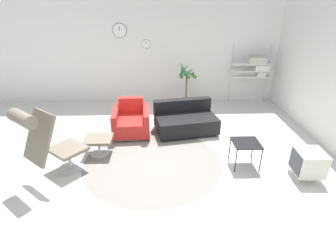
# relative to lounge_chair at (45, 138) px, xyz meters

# --- Properties ---
(ground_plane) EXTENTS (12.00, 12.00, 0.00)m
(ground_plane) POSITION_rel_lounge_chair_xyz_m (1.74, 0.62, -0.77)
(ground_plane) COLOR silver
(wall_back) EXTENTS (12.00, 0.09, 2.80)m
(wall_back) POSITION_rel_lounge_chair_xyz_m (1.74, 3.88, 0.63)
(wall_back) COLOR silver
(wall_back) RESTS_ON ground_plane
(round_rug) EXTENTS (2.58, 2.58, 0.01)m
(round_rug) POSITION_rel_lounge_chair_xyz_m (1.67, 0.44, -0.77)
(round_rug) COLOR slate
(round_rug) RESTS_ON ground_plane
(lounge_chair) EXTENTS (1.03, 1.09, 1.29)m
(lounge_chair) POSITION_rel_lounge_chair_xyz_m (0.00, 0.00, 0.00)
(lounge_chair) COLOR #BCBCC1
(lounge_chair) RESTS_ON ground_plane
(ottoman) EXTENTS (0.53, 0.45, 0.35)m
(ottoman) POSITION_rel_lounge_chair_xyz_m (0.63, 0.76, -0.50)
(ottoman) COLOR #BCBCC1
(ottoman) RESTS_ON ground_plane
(armchair_red) EXTENTS (0.85, 0.95, 0.74)m
(armchair_red) POSITION_rel_lounge_chair_xyz_m (1.17, 1.68, -0.50)
(armchair_red) COLOR silver
(armchair_red) RESTS_ON ground_plane
(couch_low) EXTENTS (1.48, 1.08, 0.68)m
(couch_low) POSITION_rel_lounge_chair_xyz_m (2.40, 1.74, -0.52)
(couch_low) COLOR black
(couch_low) RESTS_ON ground_plane
(side_table) EXTENTS (0.48, 0.48, 0.47)m
(side_table) POSITION_rel_lounge_chair_xyz_m (3.35, 0.29, -0.35)
(side_table) COLOR black
(side_table) RESTS_ON ground_plane
(crt_television) EXTENTS (0.47, 0.49, 0.49)m
(crt_television) POSITION_rel_lounge_chair_xyz_m (4.30, -0.10, -0.50)
(crt_television) COLOR beige
(crt_television) RESTS_ON ground_plane
(potted_plant) EXTENTS (0.54, 0.53, 1.31)m
(potted_plant) POSITION_rel_lounge_chair_xyz_m (2.56, 3.28, -0.24)
(potted_plant) COLOR brown
(potted_plant) RESTS_ON ground_plane
(shelf_unit) EXTENTS (1.12, 0.28, 1.71)m
(shelf_unit) POSITION_rel_lounge_chair_xyz_m (4.54, 3.55, 0.29)
(shelf_unit) COLOR #BCBCC1
(shelf_unit) RESTS_ON ground_plane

